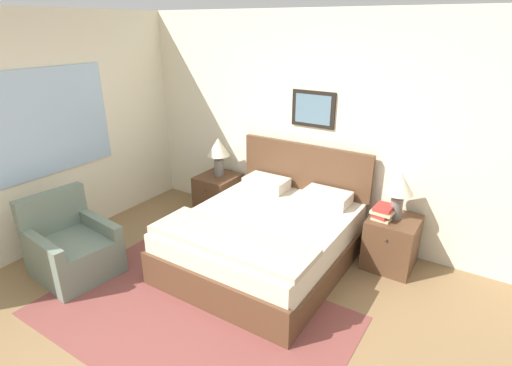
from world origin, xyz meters
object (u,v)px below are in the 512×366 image
(table_lamp_near_window, at_px, (218,150))
(table_lamp_by_door, at_px, (399,186))
(nightstand_by_door, at_px, (391,242))
(bed, at_px, (265,238))
(nightstand_near_window, at_px, (219,195))
(armchair, at_px, (72,248))

(table_lamp_near_window, relative_size, table_lamp_by_door, 1.00)
(nightstand_by_door, relative_size, table_lamp_near_window, 1.09)
(nightstand_by_door, bearing_deg, bed, -149.35)
(table_lamp_near_window, height_order, table_lamp_by_door, same)
(bed, bearing_deg, table_lamp_by_door, 31.85)
(nightstand_near_window, distance_m, table_lamp_near_window, 0.63)
(nightstand_by_door, bearing_deg, nightstand_near_window, 180.00)
(table_lamp_near_window, bearing_deg, nightstand_by_door, -0.70)
(bed, bearing_deg, table_lamp_near_window, 148.24)
(armchair, bearing_deg, nightstand_near_window, 173.21)
(table_lamp_near_window, bearing_deg, table_lamp_by_door, 0.00)
(nightstand_near_window, relative_size, table_lamp_near_window, 1.09)
(bed, xyz_separation_m, nightstand_near_window, (-1.16, 0.69, -0.03))
(bed, xyz_separation_m, table_lamp_near_window, (-1.15, 0.71, 0.61))
(nightstand_by_door, relative_size, table_lamp_by_door, 1.09)
(nightstand_by_door, distance_m, table_lamp_by_door, 0.63)
(armchair, relative_size, table_lamp_near_window, 1.69)
(nightstand_near_window, height_order, table_lamp_near_window, table_lamp_near_window)
(armchair, xyz_separation_m, nightstand_near_window, (0.45, 1.91, 0.01))
(armchair, height_order, nightstand_by_door, armchair)
(bed, relative_size, nightstand_by_door, 3.45)
(nightstand_near_window, height_order, nightstand_by_door, same)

